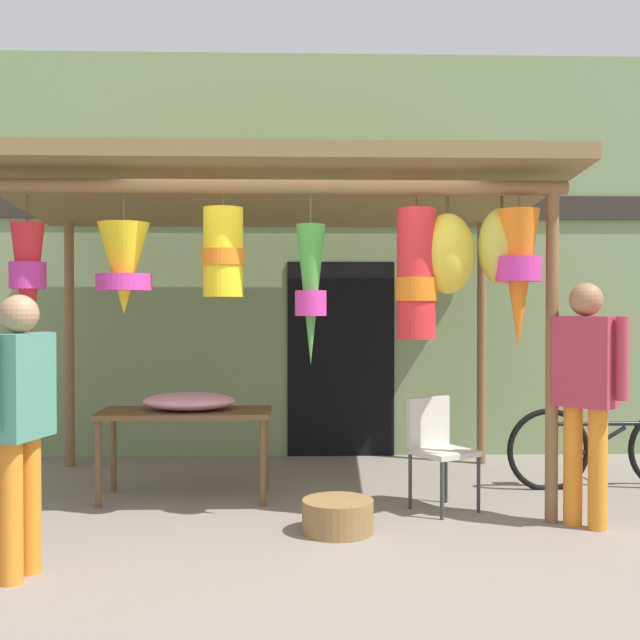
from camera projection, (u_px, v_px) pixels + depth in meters
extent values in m
plane|color=gray|center=(301.00, 519.00, 5.65)|extent=(30.00, 30.00, 0.00)
cube|color=#7A9360|center=(299.00, 256.00, 8.13)|extent=(9.65, 0.25, 4.13)
cube|color=#2D2823|center=(299.00, 207.00, 7.98)|extent=(8.68, 0.04, 0.24)
cube|color=black|center=(341.00, 359.00, 8.03)|extent=(1.10, 0.03, 2.00)
cylinder|color=brown|center=(552.00, 356.00, 5.54)|extent=(0.09, 0.09, 2.38)
cylinder|color=brown|center=(69.00, 343.00, 7.51)|extent=(0.09, 0.09, 2.38)
cylinder|color=brown|center=(482.00, 342.00, 7.63)|extent=(0.09, 0.09, 2.38)
cylinder|color=brown|center=(270.00, 187.00, 5.46)|extent=(4.20, 0.10, 0.10)
cylinder|color=brown|center=(277.00, 205.00, 7.55)|extent=(4.20, 0.10, 0.10)
cube|color=olive|center=(274.00, 192.00, 6.50)|extent=(4.50, 2.60, 0.32)
cylinder|color=brown|center=(27.00, 209.00, 5.49)|extent=(0.01, 0.01, 0.20)
cone|color=red|center=(28.00, 297.00, 5.50)|extent=(0.23, 0.23, 1.05)
cylinder|color=#D13399|center=(28.00, 275.00, 5.50)|extent=(0.25, 0.25, 0.19)
cylinder|color=brown|center=(124.00, 208.00, 5.42)|extent=(0.01, 0.01, 0.21)
cone|color=yellow|center=(124.00, 269.00, 5.42)|extent=(0.36, 0.36, 0.64)
cylinder|color=#D13399|center=(124.00, 282.00, 5.43)|extent=(0.38, 0.38, 0.11)
cylinder|color=brown|center=(223.00, 201.00, 5.47)|extent=(0.01, 0.01, 0.10)
cylinder|color=yellow|center=(223.00, 252.00, 5.48)|extent=(0.28, 0.28, 0.62)
cylinder|color=orange|center=(223.00, 257.00, 5.48)|extent=(0.30, 0.30, 0.11)
cylinder|color=brown|center=(311.00, 209.00, 5.47)|extent=(0.01, 0.01, 0.21)
cone|color=green|center=(311.00, 295.00, 5.48)|extent=(0.20, 0.20, 0.99)
cylinder|color=#D13399|center=(311.00, 303.00, 5.48)|extent=(0.22, 0.22, 0.18)
cylinder|color=brown|center=(416.00, 202.00, 5.56)|extent=(0.01, 0.01, 0.09)
cylinder|color=red|center=(416.00, 274.00, 5.57)|extent=(0.28, 0.28, 0.93)
cylinder|color=orange|center=(416.00, 289.00, 5.57)|extent=(0.30, 0.30, 0.17)
cylinder|color=brown|center=(519.00, 202.00, 5.48)|extent=(0.01, 0.01, 0.11)
cone|color=orange|center=(518.00, 279.00, 5.49)|extent=(0.29, 0.29, 0.98)
cylinder|color=#D13399|center=(518.00, 269.00, 5.49)|extent=(0.32, 0.32, 0.18)
cylinder|color=#4C3D23|center=(502.00, 202.00, 5.57)|extent=(0.02, 0.02, 0.08)
ellipsoid|color=gold|center=(501.00, 246.00, 5.57)|extent=(0.33, 0.28, 0.55)
cylinder|color=#4C3D23|center=(447.00, 205.00, 5.58)|extent=(0.02, 0.02, 0.12)
ellipsoid|color=yellow|center=(447.00, 254.00, 5.59)|extent=(0.39, 0.33, 0.58)
cube|color=brown|center=(185.00, 413.00, 6.22)|extent=(1.36, 0.61, 0.04)
cylinder|color=brown|center=(98.00, 464.00, 5.95)|extent=(0.05, 0.05, 0.67)
cylinder|color=brown|center=(263.00, 463.00, 5.99)|extent=(0.05, 0.05, 0.67)
cylinder|color=brown|center=(113.00, 452.00, 6.46)|extent=(0.05, 0.05, 0.67)
cylinder|color=brown|center=(266.00, 451.00, 6.50)|extent=(0.05, 0.05, 0.67)
ellipsoid|color=pink|center=(189.00, 401.00, 6.23)|extent=(0.74, 0.51, 0.14)
ellipsoid|color=green|center=(202.00, 401.00, 6.18)|extent=(0.33, 0.26, 0.10)
cube|color=beige|center=(444.00, 452.00, 5.87)|extent=(0.55, 0.55, 0.04)
cube|color=beige|center=(428.00, 423.00, 6.02)|extent=(0.36, 0.24, 0.40)
cylinder|color=#333338|center=(442.00, 489.00, 5.62)|extent=(0.03, 0.03, 0.44)
cylinder|color=#333338|center=(478.00, 483.00, 5.82)|extent=(0.03, 0.03, 0.44)
cylinder|color=#333338|center=(410.00, 480.00, 5.93)|extent=(0.03, 0.03, 0.44)
cylinder|color=#333338|center=(446.00, 474.00, 6.12)|extent=(0.03, 0.03, 0.44)
cylinder|color=olive|center=(338.00, 516.00, 5.30)|extent=(0.49, 0.49, 0.22)
torus|color=black|center=(549.00, 450.00, 6.55)|extent=(0.71, 0.07, 0.71)
cylinder|color=black|center=(609.00, 424.00, 6.58)|extent=(0.88, 0.06, 0.04)
cylinder|color=black|center=(597.00, 444.00, 6.58)|extent=(0.50, 0.05, 0.31)
cylinder|color=black|center=(576.00, 405.00, 6.56)|extent=(0.03, 0.03, 0.30)
cube|color=black|center=(576.00, 386.00, 6.56)|extent=(0.20, 0.08, 0.05)
cylinder|color=orange|center=(11.00, 512.00, 4.32)|extent=(0.13, 0.13, 0.79)
cylinder|color=orange|center=(30.00, 504.00, 4.50)|extent=(0.13, 0.13, 0.79)
cube|color=#4C8E7A|center=(20.00, 386.00, 4.40)|extent=(0.31, 0.44, 0.59)
cylinder|color=#4C8E7A|center=(45.00, 377.00, 4.64)|extent=(0.08, 0.08, 0.53)
sphere|color=tan|center=(19.00, 314.00, 4.39)|extent=(0.22, 0.22, 0.22)
cylinder|color=orange|center=(573.00, 465.00, 5.49)|extent=(0.13, 0.13, 0.84)
cylinder|color=orange|center=(598.00, 469.00, 5.37)|extent=(0.13, 0.13, 0.84)
cube|color=#B23347|center=(586.00, 361.00, 5.42)|extent=(0.44, 0.44, 0.63)
cylinder|color=#B23347|center=(552.00, 355.00, 5.59)|extent=(0.08, 0.08, 0.57)
cylinder|color=#B23347|center=(622.00, 359.00, 5.25)|extent=(0.08, 0.08, 0.57)
sphere|color=#9E704C|center=(586.00, 300.00, 5.41)|extent=(0.23, 0.23, 0.23)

